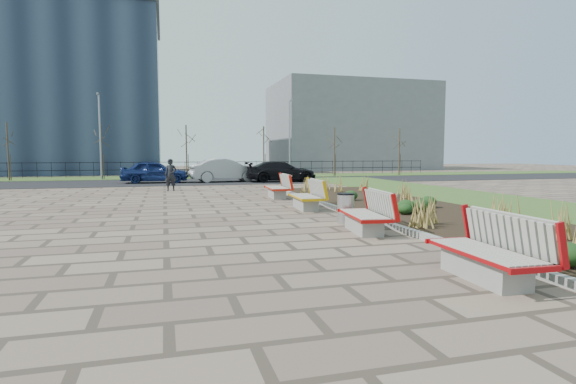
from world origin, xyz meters
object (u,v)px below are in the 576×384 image
object	(u,v)px
bench_c	(305,195)
bench_d	(277,186)
lamp_east	(290,139)
bench_b	(364,212)
pedestrian	(171,175)
car_blue	(155,172)
lamp_west	(100,137)
litter_bin	(346,209)
car_black	(281,171)
bench_a	(484,248)
car_silver	(225,170)

from	to	relation	value
bench_c	bench_d	world-z (taller)	same
bench_c	lamp_east	bearing A→B (deg)	79.05
bench_b	pedestrian	bearing A→B (deg)	115.14
bench_b	lamp_east	world-z (taller)	lamp_east
car_blue	lamp_west	size ratio (longest dim) A/B	0.70
bench_d	car_blue	size ratio (longest dim) A/B	0.50
litter_bin	car_black	bearing A→B (deg)	81.18
bench_a	car_blue	world-z (taller)	car_blue
bench_a	lamp_west	size ratio (longest dim) A/B	0.35
bench_a	pedestrian	world-z (taller)	pedestrian
pedestrian	lamp_east	bearing A→B (deg)	56.14
bench_b	car_blue	bearing A→B (deg)	112.05
bench_c	car_blue	bearing A→B (deg)	112.05
bench_c	car_black	distance (m)	14.63
bench_b	bench_c	world-z (taller)	same
lamp_west	lamp_east	size ratio (longest dim) A/B	1.00
litter_bin	bench_b	bearing A→B (deg)	-95.58
bench_c	car_blue	size ratio (longest dim) A/B	0.50
bench_d	car_blue	xyz separation A→B (m)	(-5.24, 11.28, 0.23)
pedestrian	lamp_east	world-z (taller)	lamp_east
car_black	lamp_east	world-z (taller)	lamp_east
bench_a	bench_c	world-z (taller)	same
bench_d	lamp_west	xyz separation A→B (m)	(-9.00, 15.75, 2.54)
bench_d	litter_bin	bearing A→B (deg)	-85.69
pedestrian	bench_b	bearing A→B (deg)	-65.51
pedestrian	car_silver	bearing A→B (deg)	67.20
bench_a	bench_d	distance (m)	13.05
bench_b	bench_d	bearing A→B (deg)	97.40
bench_b	pedestrian	xyz separation A→B (m)	(-4.35, 13.60, 0.32)
car_silver	lamp_west	distance (m)	9.69
bench_a	bench_b	world-z (taller)	same
car_blue	car_black	distance (m)	8.17
lamp_east	car_black	bearing A→B (deg)	-111.26
lamp_west	bench_d	bearing A→B (deg)	-60.26
bench_c	car_black	size ratio (longest dim) A/B	0.45
bench_a	bench_b	distance (m)	4.29
bench_c	bench_d	xyz separation A→B (m)	(0.00, 4.07, 0.00)
bench_a	car_silver	xyz separation A→B (m)	(-0.72, 24.29, 0.29)
car_blue	lamp_east	distance (m)	11.41
bench_c	bench_a	bearing A→B (deg)	-86.79
lamp_west	car_blue	bearing A→B (deg)	-49.92
car_black	lamp_east	bearing A→B (deg)	-19.02
car_silver	car_black	bearing A→B (deg)	-112.10
litter_bin	car_black	xyz separation A→B (m)	(2.73, 17.57, 0.30)
bench_a	lamp_west	distance (m)	30.28
bench_d	pedestrian	bearing A→B (deg)	135.12
car_black	bench_b	bearing A→B (deg)	173.68
car_silver	bench_b	bearing A→B (deg)	175.11
bench_a	lamp_west	xyz separation A→B (m)	(-9.00, 28.80, 2.54)
pedestrian	car_black	world-z (taller)	pedestrian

